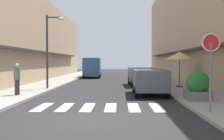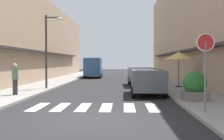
% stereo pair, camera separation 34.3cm
% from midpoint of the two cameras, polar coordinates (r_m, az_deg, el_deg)
% --- Properties ---
extents(ground_plane, '(95.22, 95.22, 0.00)m').
position_cam_midpoint_polar(ground_plane, '(26.37, -0.71, -2.43)').
color(ground_plane, '#232326').
extents(sidewalk_left, '(2.89, 60.60, 0.12)m').
position_cam_midpoint_polar(sidewalk_left, '(27.03, -11.47, -2.24)').
color(sidewalk_left, gray).
rests_on(sidewalk_left, ground_plane).
extents(sidewalk_right, '(2.89, 60.60, 0.12)m').
position_cam_midpoint_polar(sidewalk_right, '(26.66, 10.21, -2.29)').
color(sidewalk_right, gray).
rests_on(sidewalk_right, ground_plane).
extents(building_row_left, '(5.50, 40.95, 8.24)m').
position_cam_midpoint_polar(building_row_left, '(29.29, -18.57, 5.95)').
color(building_row_left, tan).
rests_on(building_row_left, ground_plane).
extents(building_row_right, '(5.50, 40.95, 11.53)m').
position_cam_midpoint_polar(building_row_right, '(28.85, 17.77, 9.30)').
color(building_row_right, tan).
rests_on(building_row_right, ground_plane).
extents(crosswalk, '(5.20, 2.20, 0.01)m').
position_cam_midpoint_polar(crosswalk, '(11.50, -3.52, -7.73)').
color(crosswalk, silver).
rests_on(crosswalk, ground_plane).
extents(parked_car_near, '(1.83, 4.07, 1.47)m').
position_cam_midpoint_polar(parked_car_near, '(15.76, 7.15, -1.85)').
color(parked_car_near, '#4C5156').
rests_on(parked_car_near, ground_plane).
extents(parked_car_mid, '(1.95, 4.34, 1.47)m').
position_cam_midpoint_polar(parked_car_mid, '(21.87, 5.55, -0.86)').
color(parked_car_mid, '#4C5156').
rests_on(parked_car_mid, ground_plane).
extents(delivery_van, '(2.16, 5.47, 2.37)m').
position_cam_midpoint_polar(delivery_van, '(33.42, -4.38, 0.84)').
color(delivery_van, '#33598C').
rests_on(delivery_van, ground_plane).
extents(round_street_sign, '(0.65, 0.07, 2.77)m').
position_cam_midpoint_polar(round_street_sign, '(10.22, 18.91, 3.61)').
color(round_street_sign, slate).
rests_on(round_street_sign, sidewalk_right).
extents(street_lamp, '(1.19, 0.28, 4.88)m').
position_cam_midpoint_polar(street_lamp, '(18.85, -13.23, 5.44)').
color(street_lamp, '#38383D').
rests_on(street_lamp, sidewalk_left).
extents(cafe_umbrella, '(2.08, 2.08, 2.49)m').
position_cam_midpoint_polar(cafe_umbrella, '(20.08, 13.34, 2.85)').
color(cafe_umbrella, '#262626').
rests_on(cafe_umbrella, sidewalk_right).
extents(planter_corner, '(1.09, 1.09, 1.33)m').
position_cam_midpoint_polar(planter_corner, '(13.32, 16.69, -3.30)').
color(planter_corner, slate).
rests_on(planter_corner, sidewalk_right).
extents(pedestrian_walking_near, '(0.34, 0.34, 1.69)m').
position_cam_midpoint_polar(pedestrian_walking_near, '(15.59, -19.68, -1.64)').
color(pedestrian_walking_near, '#282B33').
rests_on(pedestrian_walking_near, sidewalk_left).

